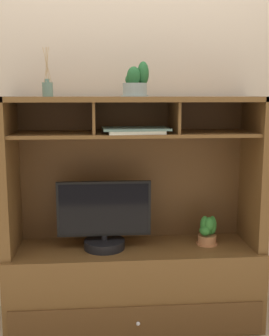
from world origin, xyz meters
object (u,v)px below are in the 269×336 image
media_console (134,256)px  potted_succulent (136,83)px  diffuser_bottle (48,88)px  tv_monitor (104,221)px  potted_orchid (207,230)px  magazine_stack_left (136,130)px

media_console → potted_succulent: 1.07m
media_console → diffuser_bottle: bearing=179.7°
potted_succulent → diffuser_bottle: bearing=175.8°
tv_monitor → potted_succulent: 0.85m
potted_orchid → diffuser_bottle: (-0.97, 0.01, 0.88)m
tv_monitor → potted_orchid: bearing=2.0°
potted_orchid → potted_succulent: 1.01m
tv_monitor → magazine_stack_left: bearing=-12.4°
tv_monitor → potted_succulent: (0.19, -0.00, 0.82)m
media_console → diffuser_bottle: diffuser_bottle is taller
diffuser_bottle → tv_monitor: bearing=-6.1°
magazine_stack_left → potted_succulent: size_ratio=1.97×
media_console → magazine_stack_left: bearing=-88.0°
potted_orchid → potted_succulent: potted_succulent is taller
media_console → diffuser_bottle: (-0.50, 0.00, 1.04)m
tv_monitor → diffuser_bottle: diffuser_bottle is taller
potted_orchid → magazine_stack_left: (-0.46, -0.06, 0.64)m
tv_monitor → magazine_stack_left: (0.19, -0.04, 0.56)m
potted_orchid → diffuser_bottle: diffuser_bottle is taller
tv_monitor → magazine_stack_left: 0.59m
magazine_stack_left → diffuser_bottle: size_ratio=1.41×
magazine_stack_left → media_console: bearing=92.0°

